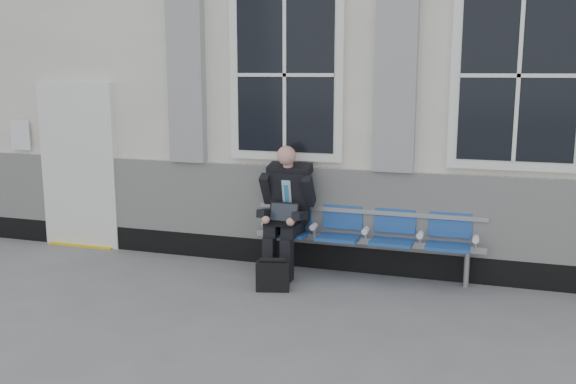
% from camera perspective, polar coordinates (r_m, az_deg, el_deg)
% --- Properties ---
extents(ground, '(70.00, 70.00, 0.00)m').
position_cam_1_polar(ground, '(6.05, 15.42, -12.02)').
color(ground, slate).
rests_on(ground, ground).
extents(station_building, '(14.40, 4.40, 4.49)m').
position_cam_1_polar(station_building, '(9.06, 17.12, 9.80)').
color(station_building, white).
rests_on(station_building, ground).
extents(bench, '(2.60, 0.47, 0.91)m').
position_cam_1_polar(bench, '(7.25, 7.02, -3.28)').
color(bench, '#9EA0A3').
rests_on(bench, ground).
extents(businessman, '(0.60, 0.81, 1.47)m').
position_cam_1_polar(businessman, '(7.29, -0.12, -1.20)').
color(businessman, black).
rests_on(businessman, ground).
extents(briefcase, '(0.38, 0.23, 0.36)m').
position_cam_1_polar(briefcase, '(6.84, -1.37, -7.43)').
color(briefcase, black).
rests_on(briefcase, ground).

